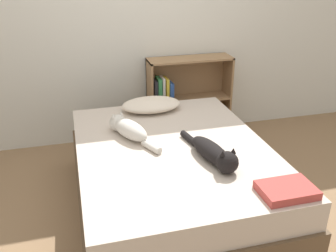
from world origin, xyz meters
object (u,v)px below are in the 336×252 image
Objects in this scene: cat_dark at (214,154)px; bookshelf at (184,96)px; pillow at (151,105)px; cat_light at (128,129)px; bed at (173,179)px.

bookshelf is at bearing 158.55° from cat_dark.
pillow is 0.73m from bookshelf.
cat_light is 1.26m from bookshelf.
bookshelf is at bearing -62.75° from cat_light.
cat_dark reaches higher than pillow.
bookshelf reaches higher than pillow.
bed is 0.49m from cat_dark.
pillow is (-0.00, 0.71, 0.33)m from bed.
bookshelf is (0.76, 0.99, -0.16)m from cat_light.
bed is 0.50m from cat_light.
pillow is at bearing -131.85° from bookshelf.
cat_dark reaches higher than cat_light.
bed is 3.50× the size of pillow.
cat_light is (-0.28, 0.24, 0.34)m from bed.
bookshelf reaches higher than cat_light.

